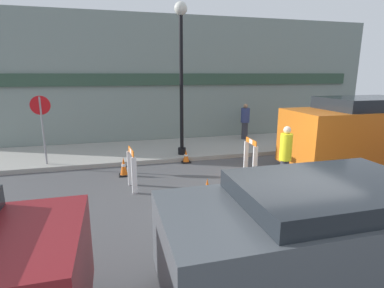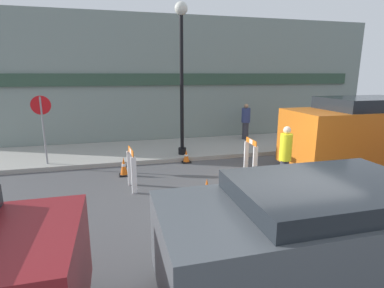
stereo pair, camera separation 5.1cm
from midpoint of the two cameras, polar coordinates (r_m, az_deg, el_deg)
ground_plane at (r=7.03m, az=15.21°, el=-12.95°), size 60.00×60.00×0.00m
sidewalk_slab at (r=12.37m, az=1.15°, el=-0.64°), size 18.00×3.25×0.15m
storefront_facade at (r=13.65m, az=-0.78°, el=12.04°), size 18.00×0.22×5.50m
streetlamp_post at (r=10.68m, az=-2.22°, el=15.71°), size 0.44×0.44×5.22m
stop_sign at (r=10.68m, az=-26.82°, el=4.28°), size 0.60×0.06×2.23m
barricade_0 at (r=9.43m, az=10.94°, el=-2.15°), size 0.16×0.76×1.10m
barricade_1 at (r=8.17m, az=-11.56°, el=-4.53°), size 0.21×0.72×1.13m
traffic_cone_0 at (r=9.38m, az=-13.04°, el=-4.27°), size 0.30×0.30×0.58m
traffic_cone_1 at (r=10.49m, az=-1.29°, el=-2.41°), size 0.30×0.30×0.45m
traffic_cone_2 at (r=7.37m, az=2.72°, el=-8.80°), size 0.30×0.30×0.59m
person_worker at (r=8.18m, az=17.17°, el=-2.25°), size 0.43×0.43×1.74m
person_pedestrian at (r=13.67m, az=9.97°, el=4.43°), size 0.52×0.52×1.59m
parked_car_1 at (r=4.66m, az=23.93°, el=-14.85°), size 4.56×2.00×1.67m
work_van at (r=10.72m, az=29.74°, el=2.01°), size 4.86×2.12×2.35m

